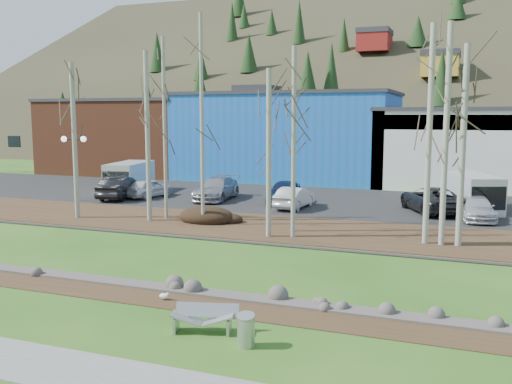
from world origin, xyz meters
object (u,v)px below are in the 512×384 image
at_px(seagull, 164,296).
at_px(car_5, 432,200).
at_px(litter_bin, 246,332).
at_px(car_2, 216,189).
at_px(car_4, 294,197).
at_px(car_6, 477,208).
at_px(bench_damaged, 204,318).
at_px(car_3, 284,192).
at_px(van_grey, 129,178).
at_px(car_0, 149,188).
at_px(street_lamp, 74,150).
at_px(van_white, 473,193).
at_px(car_1, 121,188).

bearing_deg(seagull, car_5, 72.18).
height_order(litter_bin, car_2, car_2).
bearing_deg(car_5, car_4, -15.00).
bearing_deg(car_6, car_2, 166.67).
height_order(car_4, car_6, car_4).
bearing_deg(bench_damaged, seagull, 125.75).
bearing_deg(car_3, van_grey, 169.78).
distance_m(car_0, car_5, 19.98).
distance_m(seagull, car_3, 20.98).
distance_m(street_lamp, car_0, 5.91).
bearing_deg(bench_damaged, car_6, 55.82).
bearing_deg(seagull, car_3, 98.45).
bearing_deg(car_6, car_5, 139.73).
xyz_separation_m(bench_damaged, seagull, (-2.47, 2.04, -0.25)).
xyz_separation_m(seagull, van_white, (9.65, 22.03, 1.12)).
bearing_deg(car_5, van_white, -174.38).
bearing_deg(car_6, car_1, 173.00).
height_order(car_6, van_grey, van_grey).
height_order(seagull, van_grey, van_grey).
xyz_separation_m(car_0, car_5, (19.97, 0.66, 0.10)).
relative_size(bench_damaged, car_5, 0.33).
distance_m(bench_damaged, litter_bin, 1.60).
distance_m(car_5, van_grey, 22.93).
xyz_separation_m(litter_bin, car_0, (-16.70, 22.52, 0.42)).
xyz_separation_m(car_1, van_grey, (-1.34, 3.08, 0.36)).
bearing_deg(litter_bin, seagull, 147.15).
relative_size(street_lamp, car_6, 1.01).
bearing_deg(litter_bin, van_white, 77.04).
relative_size(car_5, van_grey, 1.01).
bearing_deg(car_4, car_5, -166.93).
relative_size(street_lamp, car_2, 0.85).
bearing_deg(car_6, car_4, 171.63).
relative_size(bench_damaged, car_2, 0.35).
distance_m(litter_bin, car_0, 28.04).
height_order(seagull, car_5, car_5).
xyz_separation_m(car_1, car_4, (13.05, 0.41, -0.11)).
distance_m(bench_damaged, van_grey, 29.93).
xyz_separation_m(car_2, car_4, (6.34, -1.60, -0.09)).
bearing_deg(seagull, car_6, 64.11).
relative_size(car_4, van_grey, 0.75).
bearing_deg(van_grey, seagull, -65.03).
distance_m(seagull, car_6, 21.37).
relative_size(car_2, van_white, 0.95).
bearing_deg(litter_bin, car_0, 126.55).
height_order(bench_damaged, car_2, car_2).
bearing_deg(seagull, bench_damaged, -37.86).
bearing_deg(car_0, car_6, -171.58).
height_order(car_1, car_2, car_1).
relative_size(car_2, van_grey, 0.96).
xyz_separation_m(litter_bin, car_2, (-11.58, 23.26, 0.51)).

